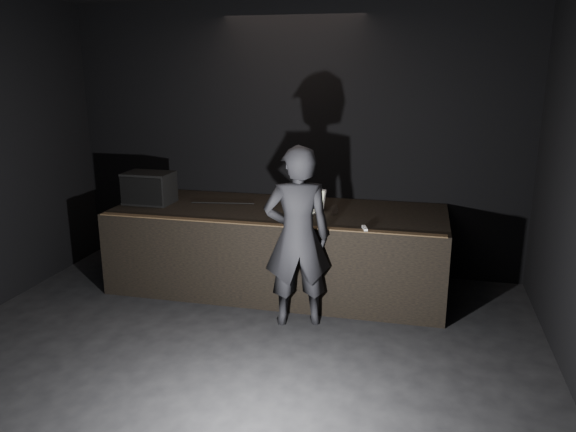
% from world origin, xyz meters
% --- Properties ---
extents(ground, '(7.00, 7.00, 0.00)m').
position_xyz_m(ground, '(0.00, 0.00, 0.00)').
color(ground, black).
rests_on(ground, ground).
extents(room_walls, '(6.10, 7.10, 3.52)m').
position_xyz_m(room_walls, '(0.00, 0.00, 2.02)').
color(room_walls, black).
rests_on(room_walls, ground).
extents(stage_riser, '(4.00, 1.50, 1.00)m').
position_xyz_m(stage_riser, '(0.00, 2.73, 0.50)').
color(stage_riser, black).
rests_on(stage_riser, ground).
extents(riser_lip, '(3.92, 0.10, 0.01)m').
position_xyz_m(riser_lip, '(0.00, 2.02, 1.01)').
color(riser_lip, brown).
rests_on(riser_lip, stage_riser).
extents(stage_monitor, '(0.59, 0.44, 0.39)m').
position_xyz_m(stage_monitor, '(-1.67, 2.65, 1.20)').
color(stage_monitor, black).
rests_on(stage_monitor, stage_riser).
extents(cable, '(0.79, 0.14, 0.02)m').
position_xyz_m(cable, '(-0.76, 2.83, 1.01)').
color(cable, black).
rests_on(cable, stage_riser).
extents(laptop, '(0.45, 0.43, 0.25)m').
position_xyz_m(laptop, '(0.35, 2.78, 1.07)').
color(laptop, white).
rests_on(laptop, stage_riser).
extents(beer_can, '(0.08, 0.08, 0.18)m').
position_xyz_m(beer_can, '(0.23, 2.41, 1.09)').
color(beer_can, silver).
rests_on(beer_can, stage_riser).
extents(plastic_cup, '(0.09, 0.09, 0.11)m').
position_xyz_m(plastic_cup, '(0.70, 2.61, 1.05)').
color(plastic_cup, white).
rests_on(plastic_cup, stage_riser).
extents(wii_remote, '(0.08, 0.17, 0.03)m').
position_xyz_m(wii_remote, '(1.11, 2.08, 1.02)').
color(wii_remote, white).
rests_on(wii_remote, stage_riser).
extents(person, '(0.81, 0.66, 1.92)m').
position_xyz_m(person, '(0.44, 1.78, 0.96)').
color(person, black).
rests_on(person, ground).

